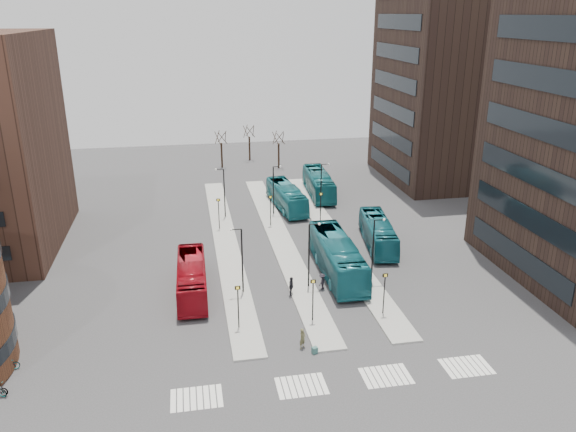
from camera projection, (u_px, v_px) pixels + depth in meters
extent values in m
plane|color=#313134|center=(331.00, 424.00, 34.28)|extent=(160.00, 160.00, 0.00)
cube|color=gray|center=(226.00, 242.00, 61.28)|extent=(2.50, 45.00, 0.15)
cube|color=gray|center=(280.00, 238.00, 62.32)|extent=(2.50, 45.00, 0.15)
cube|color=gray|center=(332.00, 235.00, 63.35)|extent=(2.50, 45.00, 0.15)
cube|color=navy|center=(315.00, 350.00, 41.34)|extent=(0.47, 0.42, 0.50)
imported|color=maroon|center=(192.00, 278.00, 49.90)|extent=(2.64, 10.65, 2.96)
imported|color=#155E6A|center=(337.00, 256.00, 53.50)|extent=(3.24, 12.86, 3.57)
imported|color=#166872|center=(287.00, 197.00, 71.61)|extent=(3.73, 11.28, 3.08)
imported|color=#155C69|center=(378.00, 233.00, 60.06)|extent=(4.08, 10.93, 2.97)
imported|color=#156169|center=(319.00, 184.00, 76.82)|extent=(3.42, 11.84, 3.26)
imported|color=brown|center=(303.00, 338.00, 41.82)|extent=(0.70, 0.68, 1.62)
imported|color=black|center=(185.00, 280.00, 50.71)|extent=(1.05, 0.91, 1.85)
imported|color=black|center=(291.00, 286.00, 49.62)|extent=(0.83, 1.12, 1.76)
imported|color=black|center=(322.00, 281.00, 50.79)|extent=(1.05, 1.11, 1.52)
imported|color=gray|center=(6.00, 365.00, 39.23)|extent=(1.86, 0.95, 0.93)
cube|color=silver|center=(173.00, 401.00, 36.34)|extent=(0.35, 2.40, 0.01)
cube|color=silver|center=(180.00, 400.00, 36.41)|extent=(0.35, 2.40, 0.01)
cube|color=silver|center=(187.00, 399.00, 36.48)|extent=(0.35, 2.40, 0.01)
cube|color=silver|center=(193.00, 398.00, 36.56)|extent=(0.35, 2.40, 0.01)
cube|color=silver|center=(200.00, 398.00, 36.63)|extent=(0.35, 2.40, 0.01)
cube|color=silver|center=(206.00, 397.00, 36.70)|extent=(0.35, 2.40, 0.01)
cube|color=silver|center=(213.00, 396.00, 36.78)|extent=(0.35, 2.40, 0.01)
cube|color=silver|center=(220.00, 395.00, 36.85)|extent=(0.35, 2.40, 0.01)
cube|color=silver|center=(280.00, 388.00, 37.54)|extent=(0.35, 2.40, 0.01)
cube|color=silver|center=(286.00, 388.00, 37.62)|extent=(0.35, 2.40, 0.01)
cube|color=silver|center=(292.00, 387.00, 37.69)|extent=(0.35, 2.40, 0.01)
cube|color=silver|center=(298.00, 386.00, 37.76)|extent=(0.35, 2.40, 0.01)
cube|color=silver|center=(305.00, 385.00, 37.84)|extent=(0.35, 2.40, 0.01)
cube|color=silver|center=(311.00, 385.00, 37.91)|extent=(0.35, 2.40, 0.01)
cube|color=silver|center=(317.00, 384.00, 37.98)|extent=(0.35, 2.40, 0.01)
cube|color=silver|center=(323.00, 383.00, 38.06)|extent=(0.35, 2.40, 0.01)
cube|color=silver|center=(365.00, 378.00, 38.58)|extent=(0.35, 2.40, 0.01)
cube|color=silver|center=(371.00, 377.00, 38.65)|extent=(0.35, 2.40, 0.01)
cube|color=silver|center=(377.00, 377.00, 38.72)|extent=(0.35, 2.40, 0.01)
cube|color=silver|center=(383.00, 376.00, 38.80)|extent=(0.35, 2.40, 0.01)
cube|color=silver|center=(389.00, 375.00, 38.87)|extent=(0.35, 2.40, 0.01)
cube|color=silver|center=(395.00, 375.00, 38.95)|extent=(0.35, 2.40, 0.01)
cube|color=silver|center=(401.00, 374.00, 39.02)|extent=(0.35, 2.40, 0.01)
cube|color=silver|center=(407.00, 373.00, 39.09)|extent=(0.35, 2.40, 0.01)
cube|color=silver|center=(447.00, 369.00, 39.61)|extent=(0.35, 2.40, 0.01)
cube|color=silver|center=(452.00, 368.00, 39.68)|extent=(0.35, 2.40, 0.01)
cube|color=silver|center=(458.00, 367.00, 39.76)|extent=(0.35, 2.40, 0.01)
cube|color=silver|center=(464.00, 367.00, 39.83)|extent=(0.35, 2.40, 0.01)
cube|color=silver|center=(469.00, 366.00, 39.91)|extent=(0.35, 2.40, 0.01)
cube|color=silver|center=(475.00, 365.00, 39.98)|extent=(0.35, 2.40, 0.01)
cube|color=silver|center=(480.00, 365.00, 40.05)|extent=(0.35, 2.40, 0.01)
cube|color=silver|center=(486.00, 364.00, 40.13)|extent=(0.35, 2.40, 0.01)
cube|color=black|center=(517.00, 255.00, 51.99)|extent=(0.12, 16.00, 2.00)
cube|color=black|center=(523.00, 215.00, 50.62)|extent=(0.12, 16.00, 2.00)
cube|color=black|center=(530.00, 172.00, 49.26)|extent=(0.12, 16.00, 2.00)
cube|color=black|center=(537.00, 127.00, 47.89)|extent=(0.12, 16.00, 2.00)
cube|color=black|center=(544.00, 79.00, 46.53)|extent=(0.12, 16.00, 2.00)
cube|color=black|center=(552.00, 28.00, 45.16)|extent=(0.12, 16.00, 2.00)
cube|color=black|center=(461.00, 76.00, 80.87)|extent=(20.00, 20.00, 30.00)
cube|color=black|center=(389.00, 164.00, 83.40)|extent=(0.12, 16.00, 2.00)
cube|color=black|center=(391.00, 137.00, 82.04)|extent=(0.12, 16.00, 2.00)
cube|color=black|center=(392.00, 110.00, 80.67)|extent=(0.12, 16.00, 2.00)
cube|color=black|center=(394.00, 81.00, 79.31)|extent=(0.12, 16.00, 2.00)
cube|color=black|center=(396.00, 52.00, 77.94)|extent=(0.12, 16.00, 2.00)
cube|color=black|center=(398.00, 22.00, 76.57)|extent=(0.12, 16.00, 2.00)
cylinder|color=black|center=(238.00, 308.00, 43.96)|extent=(0.10, 0.10, 3.50)
cube|color=black|center=(238.00, 288.00, 43.36)|extent=(0.45, 0.10, 0.30)
cube|color=yellow|center=(238.00, 288.00, 43.31)|extent=(0.20, 0.02, 0.20)
cylinder|color=black|center=(219.00, 214.00, 64.29)|extent=(0.10, 0.10, 3.50)
cube|color=black|center=(218.00, 200.00, 63.69)|extent=(0.45, 0.10, 0.30)
cube|color=yellow|center=(218.00, 200.00, 63.63)|extent=(0.20, 0.02, 0.20)
cylinder|color=black|center=(313.00, 301.00, 44.99)|extent=(0.10, 0.10, 3.50)
cube|color=black|center=(313.00, 281.00, 44.40)|extent=(0.45, 0.10, 0.30)
cube|color=yellow|center=(313.00, 282.00, 44.34)|extent=(0.20, 0.02, 0.20)
cylinder|color=black|center=(271.00, 211.00, 65.32)|extent=(0.10, 0.10, 3.50)
cube|color=black|center=(270.00, 197.00, 64.72)|extent=(0.45, 0.10, 0.30)
cube|color=yellow|center=(270.00, 197.00, 64.67)|extent=(0.20, 0.02, 0.20)
cylinder|color=black|center=(384.00, 294.00, 46.03)|extent=(0.10, 0.10, 3.50)
cube|color=black|center=(385.00, 275.00, 45.43)|extent=(0.45, 0.10, 0.30)
cube|color=yellow|center=(386.00, 276.00, 45.37)|extent=(0.20, 0.02, 0.20)
cylinder|color=black|center=(321.00, 208.00, 66.35)|extent=(0.10, 0.10, 3.50)
cube|color=black|center=(321.00, 194.00, 65.76)|extent=(0.45, 0.10, 0.30)
cube|color=yellow|center=(321.00, 194.00, 65.70)|extent=(0.20, 0.02, 0.20)
cylinder|color=black|center=(242.00, 261.00, 49.25)|extent=(0.14, 0.14, 6.00)
cylinder|color=black|center=(236.00, 229.00, 48.15)|extent=(0.90, 0.08, 0.08)
sphere|color=silver|center=(231.00, 230.00, 48.07)|extent=(0.24, 0.24, 0.24)
cylinder|color=black|center=(224.00, 193.00, 67.73)|extent=(0.14, 0.14, 6.00)
cylinder|color=black|center=(220.00, 169.00, 66.62)|extent=(0.90, 0.08, 0.08)
sphere|color=silver|center=(216.00, 169.00, 66.55)|extent=(0.24, 0.24, 0.24)
cylinder|color=black|center=(309.00, 256.00, 50.28)|extent=(0.14, 0.14, 6.00)
cylinder|color=black|center=(314.00, 224.00, 49.34)|extent=(0.90, 0.08, 0.08)
sphere|color=silver|center=(319.00, 224.00, 49.41)|extent=(0.24, 0.24, 0.24)
cylinder|color=black|center=(273.00, 190.00, 68.76)|extent=(0.14, 0.14, 6.00)
cylinder|color=black|center=(277.00, 167.00, 67.81)|extent=(0.90, 0.08, 0.08)
sphere|color=silver|center=(281.00, 166.00, 67.89)|extent=(0.24, 0.24, 0.24)
cylinder|color=black|center=(373.00, 251.00, 51.32)|extent=(0.14, 0.14, 6.00)
cylinder|color=black|center=(379.00, 220.00, 50.37)|extent=(0.90, 0.08, 0.08)
sphere|color=silver|center=(384.00, 220.00, 50.45)|extent=(0.24, 0.24, 0.24)
cylinder|color=black|center=(321.00, 188.00, 69.79)|extent=(0.14, 0.14, 6.00)
cylinder|color=black|center=(325.00, 164.00, 68.85)|extent=(0.90, 0.08, 0.08)
sphere|color=silver|center=(329.00, 164.00, 68.93)|extent=(0.24, 0.24, 0.24)
cylinder|color=black|center=(222.00, 155.00, 90.54)|extent=(0.30, 0.30, 4.00)
cylinder|color=black|center=(225.00, 137.00, 89.67)|extent=(0.10, 1.56, 1.95)
cylinder|color=black|center=(222.00, 137.00, 90.20)|extent=(1.48, 0.59, 1.97)
cylinder|color=black|center=(217.00, 137.00, 89.83)|extent=(0.90, 1.31, 1.99)
cylinder|color=black|center=(218.00, 138.00, 89.07)|extent=(0.89, 1.31, 1.99)
cylinder|color=black|center=(223.00, 138.00, 88.97)|extent=(1.48, 0.58, 1.97)
cylinder|color=black|center=(250.00, 148.00, 95.09)|extent=(0.30, 0.30, 4.00)
cylinder|color=black|center=(253.00, 131.00, 94.22)|extent=(0.10, 1.56, 1.95)
cylinder|color=black|center=(250.00, 131.00, 94.75)|extent=(1.48, 0.59, 1.97)
cylinder|color=black|center=(245.00, 131.00, 94.39)|extent=(0.90, 1.31, 1.99)
cylinder|color=black|center=(246.00, 132.00, 93.63)|extent=(0.89, 1.31, 1.99)
cylinder|color=black|center=(251.00, 132.00, 93.52)|extent=(1.48, 0.58, 1.97)
cylinder|color=black|center=(279.00, 156.00, 90.24)|extent=(0.30, 0.30, 4.00)
cylinder|color=black|center=(283.00, 138.00, 89.37)|extent=(0.10, 1.56, 1.95)
cylinder|color=black|center=(279.00, 137.00, 89.90)|extent=(1.48, 0.59, 1.97)
cylinder|color=black|center=(275.00, 137.00, 89.53)|extent=(0.90, 1.31, 1.99)
cylinder|color=black|center=(276.00, 139.00, 88.77)|extent=(0.89, 1.31, 1.99)
cylinder|color=black|center=(281.00, 139.00, 88.67)|extent=(1.48, 0.58, 1.97)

